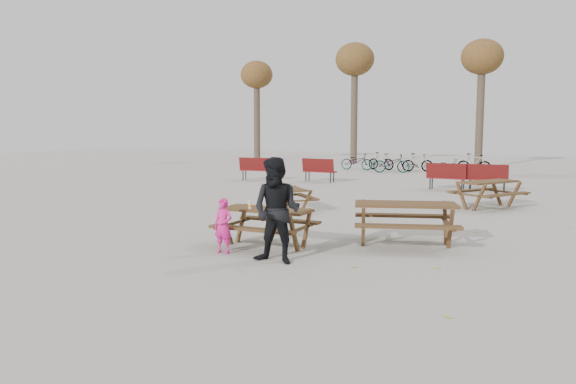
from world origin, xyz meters
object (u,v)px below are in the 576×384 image
at_px(food_tray, 271,209).
at_px(child, 223,226).
at_px(picnic_table_east, 405,224).
at_px(picnic_table_north, 290,199).
at_px(main_picnic_table, 266,218).
at_px(picnic_table_far, 488,195).
at_px(soda_bottle, 250,205).
at_px(adult, 277,211).

distance_m(food_tray, child, 1.01).
height_order(picnic_table_east, picnic_table_north, picnic_table_east).
height_order(main_picnic_table, picnic_table_far, picnic_table_far).
bearing_deg(soda_bottle, picnic_table_far, 64.74).
bearing_deg(picnic_table_east, soda_bottle, -169.78).
bearing_deg(child, picnic_table_east, 37.29).
height_order(adult, picnic_table_north, adult).
bearing_deg(picnic_table_north, picnic_table_far, 75.45).
relative_size(food_tray, picnic_table_east, 0.09).
bearing_deg(main_picnic_table, picnic_table_far, 65.91).
height_order(food_tray, picnic_table_far, food_tray).
xyz_separation_m(adult, picnic_table_east, (1.67, 2.45, -0.50)).
distance_m(food_tray, picnic_table_east, 2.76).
bearing_deg(picnic_table_north, adult, -21.62).
bearing_deg(food_tray, soda_bottle, -175.15).
xyz_separation_m(main_picnic_table, picnic_table_far, (3.39, 7.59, -0.18)).
bearing_deg(adult, picnic_table_far, 72.85).
xyz_separation_m(food_tray, adult, (0.63, -0.98, 0.14)).
xyz_separation_m(main_picnic_table, food_tray, (0.17, -0.14, 0.21)).
xyz_separation_m(soda_bottle, picnic_table_far, (3.67, 7.77, -0.44)).
xyz_separation_m(food_tray, child, (-0.63, -0.74, -0.26)).
bearing_deg(main_picnic_table, picnic_table_east, 28.12).
bearing_deg(food_tray, adult, -57.20).
xyz_separation_m(main_picnic_table, soda_bottle, (-0.27, -0.18, 0.26)).
relative_size(picnic_table_east, picnic_table_north, 1.31).
distance_m(child, adult, 1.35).
bearing_deg(adult, soda_bottle, 138.14).
xyz_separation_m(picnic_table_east, picnic_table_north, (-4.16, 3.26, -0.10)).
height_order(soda_bottle, child, child).
distance_m(main_picnic_table, food_tray, 0.30).
relative_size(adult, picnic_table_north, 1.21).
relative_size(food_tray, picnic_table_north, 0.12).
relative_size(main_picnic_table, adult, 0.96).
relative_size(main_picnic_table, picnic_table_east, 0.89).
height_order(child, picnic_table_far, child).
bearing_deg(adult, food_tray, 122.18).
distance_m(main_picnic_table, picnic_table_north, 4.89).
bearing_deg(child, food_tray, 50.05).
distance_m(adult, picnic_table_far, 9.11).
bearing_deg(picnic_table_north, food_tray, -23.75).
distance_m(main_picnic_table, picnic_table_east, 2.82).
relative_size(child, picnic_table_east, 0.52).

